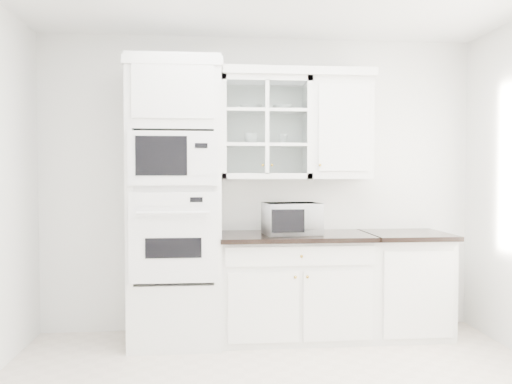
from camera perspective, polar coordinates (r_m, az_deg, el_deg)
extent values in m
cube|color=white|center=(4.63, 0.48, 0.92)|extent=(4.00, 0.02, 2.70)
cube|color=white|center=(4.31, -9.08, -1.18)|extent=(0.76, 0.65, 2.40)
cube|color=white|center=(4.00, -9.40, -5.16)|extent=(0.70, 0.03, 0.72)
cube|color=black|center=(4.00, -9.41, -6.33)|extent=(0.44, 0.01, 0.16)
cube|color=white|center=(3.97, -9.45, 3.81)|extent=(0.70, 0.03, 0.43)
cube|color=black|center=(3.97, -10.77, 4.10)|extent=(0.40, 0.01, 0.31)
cube|color=white|center=(4.49, 4.46, -10.83)|extent=(1.30, 0.60, 0.88)
cube|color=black|center=(4.38, 4.55, -5.05)|extent=(1.32, 0.67, 0.04)
cube|color=white|center=(4.76, 16.61, -10.18)|extent=(0.70, 0.60, 0.88)
cube|color=black|center=(4.65, 16.83, -4.72)|extent=(0.72, 0.67, 0.04)
cube|color=white|center=(4.50, 1.05, 7.26)|extent=(0.80, 0.33, 0.90)
cube|color=white|center=(4.49, 1.05, 5.35)|extent=(0.74, 0.29, 0.02)
cube|color=white|center=(4.52, 1.06, 9.15)|extent=(0.74, 0.29, 0.02)
cube|color=white|center=(4.62, 9.47, 7.09)|extent=(0.55, 0.33, 0.90)
cube|color=white|center=(4.54, -0.26, 13.41)|extent=(2.14, 0.38, 0.07)
imported|color=white|center=(4.34, 4.07, -3.04)|extent=(0.52, 0.45, 0.27)
imported|color=white|center=(4.50, -0.61, 9.61)|extent=(0.24, 0.24, 0.05)
imported|color=white|center=(4.56, 3.06, 9.56)|extent=(0.19, 0.19, 0.05)
imported|color=white|center=(4.47, -0.56, 6.11)|extent=(0.15, 0.15, 0.10)
imported|color=white|center=(4.50, 3.04, 6.03)|extent=(0.11, 0.11, 0.09)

